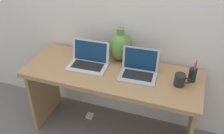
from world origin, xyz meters
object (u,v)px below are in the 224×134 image
object	(u,v)px
coffee_mug	(180,80)
power_brick	(90,116)
pen_cup	(193,75)
laptop_right	(139,68)
green_vase	(120,46)
laptop_left	(89,60)

from	to	relation	value
coffee_mug	power_brick	xyz separation A→B (m)	(-0.85, 0.11, -0.76)
coffee_mug	pen_cup	size ratio (longest dim) A/B	0.67
laptop_right	pen_cup	size ratio (longest dim) A/B	1.66
green_vase	power_brick	distance (m)	0.89
power_brick	pen_cup	bearing A→B (deg)	-0.99
green_vase	power_brick	size ratio (longest dim) A/B	4.35
green_vase	pen_cup	distance (m)	0.67
power_brick	laptop_right	bearing A→B (deg)	-7.41
green_vase	pen_cup	xyz separation A→B (m)	(0.65, -0.13, -0.07)
laptop_left	coffee_mug	size ratio (longest dim) A/B	2.72
laptop_left	pen_cup	bearing A→B (deg)	3.51
laptop_left	pen_cup	distance (m)	0.88
laptop_left	laptop_right	world-z (taller)	laptop_right
laptop_left	power_brick	bearing A→B (deg)	130.87
pen_cup	coffee_mug	bearing A→B (deg)	-132.29
pen_cup	power_brick	world-z (taller)	pen_cup
coffee_mug	power_brick	world-z (taller)	coffee_mug
green_vase	power_brick	xyz separation A→B (m)	(-0.29, -0.12, -0.84)
green_vase	coffee_mug	world-z (taller)	green_vase
green_vase	power_brick	world-z (taller)	green_vase
power_brick	laptop_left	bearing A→B (deg)	-49.13
green_vase	coffee_mug	distance (m)	0.61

